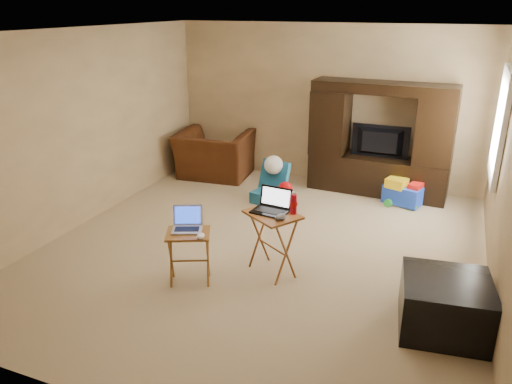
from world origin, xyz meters
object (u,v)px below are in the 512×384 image
at_px(plush_toy, 285,196).
at_px(water_bottle, 293,204).
at_px(tray_table_left, 189,257).
at_px(laptop_right, 270,202).
at_px(ottoman, 445,305).
at_px(child_rocker, 270,183).
at_px(tray_table_right, 272,243).
at_px(mouse_left, 201,236).
at_px(recliner, 214,155).
at_px(laptop_left, 186,220).
at_px(mouse_right, 281,217).
at_px(entertainment_center, 380,139).
at_px(push_toy, 403,192).
at_px(television, 379,142).

height_order(plush_toy, water_bottle, water_bottle).
xyz_separation_m(tray_table_left, laptop_right, (0.69, 0.53, 0.53)).
bearing_deg(ottoman, child_rocker, 137.86).
height_order(tray_table_right, mouse_left, tray_table_right).
distance_m(recliner, plush_toy, 1.89).
bearing_deg(child_rocker, tray_table_left, -75.89).
height_order(laptop_left, mouse_right, laptop_left).
relative_size(recliner, water_bottle, 5.47).
relative_size(ottoman, water_bottle, 3.53).
distance_m(entertainment_center, laptop_right, 2.99).
height_order(recliner, tray_table_left, recliner).
relative_size(recliner, mouse_right, 8.30).
xyz_separation_m(plush_toy, push_toy, (1.51, 0.84, -0.02)).
relative_size(television, ottoman, 1.13).
bearing_deg(recliner, television, 178.70).
relative_size(television, mouse_left, 7.38).
distance_m(television, tray_table_left, 3.70).
distance_m(entertainment_center, television, 0.06).
bearing_deg(entertainment_center, push_toy, -38.16).
height_order(tray_table_right, laptop_right, laptop_right).
distance_m(ottoman, mouse_left, 2.37).
distance_m(push_toy, mouse_left, 3.55).
height_order(push_toy, tray_table_left, tray_table_left).
distance_m(plush_toy, mouse_left, 2.33).
bearing_deg(ottoman, tray_table_right, 168.41).
bearing_deg(plush_toy, child_rocker, 144.71).
xyz_separation_m(child_rocker, laptop_right, (0.71, -1.91, 0.52)).
height_order(push_toy, mouse_left, mouse_left).
relative_size(ottoman, laptop_right, 2.08).
bearing_deg(mouse_left, tray_table_left, 159.21).
relative_size(tray_table_left, water_bottle, 2.67).
bearing_deg(push_toy, laptop_right, -96.37).
distance_m(child_rocker, mouse_left, 2.54).
distance_m(laptop_left, mouse_left, 0.26).
xyz_separation_m(child_rocker, tray_table_left, (0.02, -2.44, -0.01)).
distance_m(plush_toy, laptop_left, 2.27).
bearing_deg(laptop_left, recliner, 88.66).
distance_m(child_rocker, push_toy, 1.93).
bearing_deg(push_toy, entertainment_center, 156.77).
bearing_deg(ottoman, tray_table_left, -176.64).
relative_size(push_toy, mouse_left, 4.60).
bearing_deg(tray_table_right, plush_toy, 137.11).
bearing_deg(laptop_right, mouse_right, -33.33).
distance_m(tray_table_left, laptop_left, 0.41).
height_order(ottoman, mouse_left, mouse_left).
bearing_deg(mouse_right, mouse_left, -145.54).
distance_m(tray_table_right, water_bottle, 0.51).
xyz_separation_m(plush_toy, tray_table_right, (0.44, -1.71, 0.13)).
xyz_separation_m(push_toy, laptop_left, (-1.83, -3.04, 0.49)).
bearing_deg(entertainment_center, mouse_left, -106.10).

